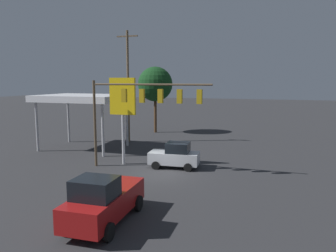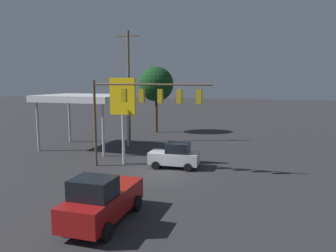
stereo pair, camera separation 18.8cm
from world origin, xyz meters
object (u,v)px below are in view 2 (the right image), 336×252
Objects in this scene: pickup_parked at (102,200)px; utility_pole at (129,85)px; street_tree at (156,84)px; hatchback_crossing at (175,156)px; price_sign at (123,101)px; traffic_signal_assembly at (142,101)px.

utility_pole is at bearing -160.21° from pickup_parked.
utility_pole reaches higher than street_tree.
hatchback_crossing is at bearing 176.53° from pickup_parked.
traffic_signal_assembly is at bearing 151.54° from price_sign.
price_sign is at bearing -160.91° from pickup_parked.
traffic_signal_assembly is 4.92m from hatchback_crossing.
hatchback_crossing is (-2.11, -1.40, -4.22)m from traffic_signal_assembly.
utility_pole is (5.83, -10.13, 1.08)m from traffic_signal_assembly.
hatchback_crossing is 18.25m from street_tree.
pickup_parked is at bearing 110.85° from price_sign.
hatchback_crossing is (-4.24, -0.24, -4.09)m from price_sign.
utility_pole is at bearing 85.98° from street_tree.
traffic_signal_assembly is 1.10× the size of street_tree.
pickup_parked is (-3.93, 10.32, -3.93)m from price_sign.
hatchback_crossing is 0.46× the size of street_tree.
pickup_parked is at bearing 101.08° from traffic_signal_assembly.
pickup_parked is at bearing 83.95° from hatchback_crossing.
street_tree is at bearing -94.02° from utility_pole.
pickup_parked is 0.62× the size of street_tree.
hatchback_crossing is (-0.31, -10.56, -0.16)m from pickup_parked.
price_sign reaches higher than hatchback_crossing.
street_tree is at bearing -72.80° from traffic_signal_assembly.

